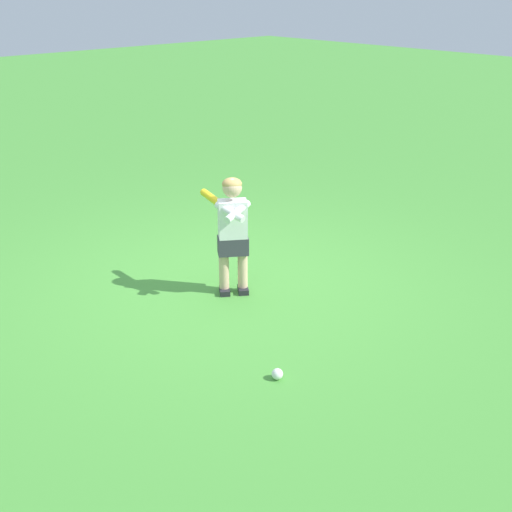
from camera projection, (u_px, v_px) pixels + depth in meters
name	position (u px, v px, depth m)	size (l,w,h in m)	color
ground_plane	(226.00, 282.00, 6.30)	(40.00, 40.00, 0.00)	#479338
child_batter	(232.00, 225.00, 5.86)	(0.34, 0.63, 1.08)	#232328
play_ball_midfield	(277.00, 374.00, 4.78)	(0.08, 0.08, 0.08)	white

